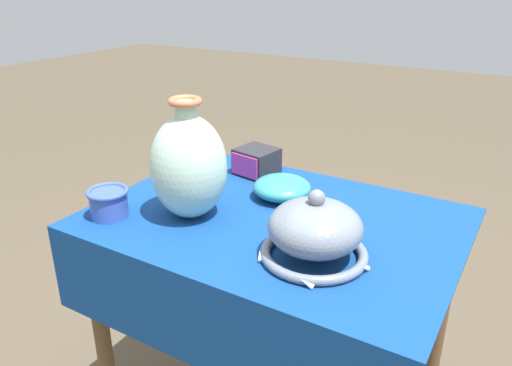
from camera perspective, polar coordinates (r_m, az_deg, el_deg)
name	(u,v)px	position (r m, az deg, el deg)	size (l,w,h in m)	color
display_table	(272,256)	(1.31, 1.81, -8.34)	(0.91, 0.66, 0.80)	brown
vase_tall_bulbous	(189,166)	(1.23, -7.71, 1.97)	(0.19, 0.19, 0.30)	#A8CCB7
vase_dome_bell	(315,232)	(1.07, 6.74, -5.62)	(0.24, 0.24, 0.16)	slate
mosaic_tile_box	(256,161)	(1.52, 0.02, 2.50)	(0.13, 0.13, 0.08)	#232328
cup_wide_cobalt	(109,202)	(1.30, -16.50, -2.07)	(0.11, 0.11, 0.07)	#3851A8
bowl_shallow_teal	(282,187)	(1.36, 2.98, -0.52)	(0.16, 0.16, 0.06)	teal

